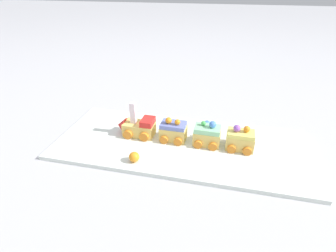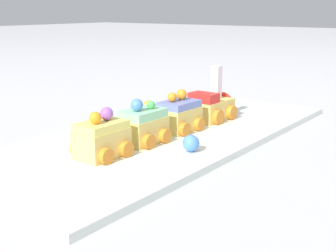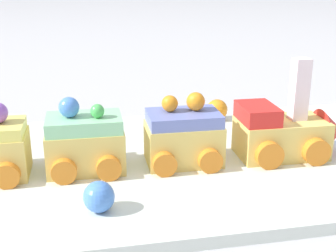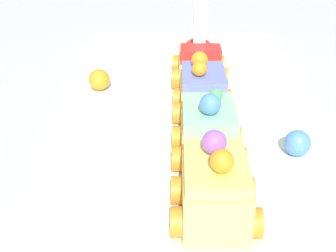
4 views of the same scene
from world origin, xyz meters
name	(u,v)px [view 4 (image 4 of 4)]	position (x,y,z in m)	size (l,w,h in m)	color
ground_plane	(192,133)	(0.00, 0.00, 0.00)	(10.00, 10.00, 0.00)	#B2B2B7
display_board	(192,129)	(0.00, 0.00, 0.01)	(0.77, 0.33, 0.01)	silver
cake_train_locomotive	(199,61)	(0.15, -0.02, 0.04)	(0.12, 0.08, 0.11)	#EACC66
cake_car_blueberry	(203,94)	(0.03, -0.01, 0.04)	(0.08, 0.07, 0.08)	#EACC66
cake_car_mint	(208,134)	(-0.08, -0.01, 0.04)	(0.08, 0.07, 0.08)	#EACC66
cake_car_lemon	(215,190)	(-0.18, -0.01, 0.04)	(0.08, 0.07, 0.08)	#EACC66
gumball_blue	(297,143)	(-0.07, -0.11, 0.03)	(0.03, 0.03, 0.03)	#4C84E0
gumball_orange	(99,80)	(0.11, 0.12, 0.03)	(0.03, 0.03, 0.03)	orange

